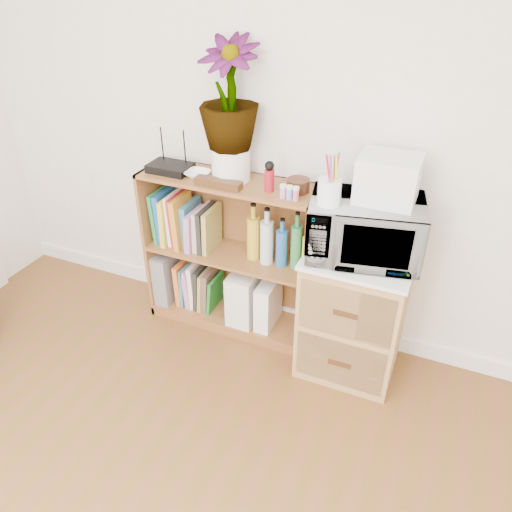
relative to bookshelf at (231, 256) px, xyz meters
The scene contains 21 objects.
skirting_board 0.57m from the bookshelf, 21.80° to the left, with size 4.00×0.02×0.10m, color white.
bookshelf is the anchor object (origin of this frame).
wicker_unit 0.76m from the bookshelf, ahead, with size 0.50×0.45×0.70m, color #9E7542.
microwave 0.85m from the bookshelf, ahead, with size 0.52×0.35×0.29m, color white.
pen_cup 0.86m from the bookshelf, 17.15° to the right, with size 0.11×0.11×0.12m, color white.
small_appliance 1.04m from the bookshelf, ahead, with size 0.27×0.22×0.21m, color silver.
router 0.60m from the bookshelf, behind, with size 0.23×0.16×0.04m, color black.
white_bowl 0.52m from the bookshelf, 169.74° to the right, with size 0.13×0.13×0.03m, color white.
plant_pot 0.56m from the bookshelf, 68.93° to the left, with size 0.20×0.20×0.17m, color white.
potted_plant 0.91m from the bookshelf, 68.93° to the left, with size 0.30×0.30×0.54m, color #2E742F.
trinket_box 0.51m from the bookshelf, 94.76° to the right, with size 0.25×0.06×0.04m, color #341E0E.
kokeshi_doll 0.59m from the bookshelf, ahead, with size 0.05×0.05×0.11m, color maroon.
wooden_bowl 0.64m from the bookshelf, ahead, with size 0.11×0.11×0.07m, color #32190D.
paint_jars 0.63m from the bookshelf, 13.60° to the right, with size 0.12×0.04×0.06m, color pink.
file_box 0.49m from the bookshelf, behind, with size 0.10×0.27×0.33m, color slate.
magazine_holder_left 0.25m from the bookshelf, ahead, with size 0.10×0.26×0.32m, color silver.
magazine_holder_mid 0.27m from the bookshelf, ahead, with size 0.10×0.26×0.33m, color silver.
magazine_holder_right 0.35m from the bookshelf, ahead, with size 0.09×0.23×0.29m, color white.
cookbooks 0.33m from the bookshelf, behind, with size 0.37×0.20×0.31m.
liquor_bottles 0.37m from the bookshelf, ahead, with size 0.47×0.07×0.32m.
lower_books 0.35m from the bookshelf, behind, with size 0.26×0.19×0.30m.
Camera 1 is at (0.74, -0.07, 2.01)m, focal length 35.00 mm.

